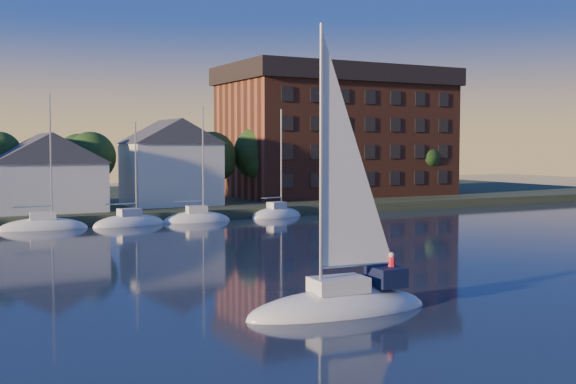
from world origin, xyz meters
TOP-DOWN VIEW (x-y plane):
  - ground at (0.00, 0.00)m, footprint 260.00×260.00m
  - shoreline_land at (0.00, 75.00)m, footprint 160.00×50.00m
  - wooden_dock at (0.00, 52.00)m, footprint 120.00×3.00m
  - clubhouse_centre at (-6.00, 57.00)m, footprint 11.55×8.40m
  - clubhouse_east at (8.00, 59.00)m, footprint 10.50×8.40m
  - condo_block at (34.00, 64.95)m, footprint 31.00×17.00m
  - tree_line at (2.00, 63.00)m, footprint 93.40×5.40m
  - hero_sailboat at (-0.97, 7.94)m, footprint 9.36×3.53m

SIDE VIEW (x-z plane):
  - ground at x=0.00m, z-range 0.00..0.00m
  - shoreline_land at x=0.00m, z-range -1.00..1.00m
  - wooden_dock at x=0.00m, z-range -0.50..0.50m
  - hero_sailboat at x=-0.97m, z-range -6.56..7.75m
  - clubhouse_centre at x=-6.00m, z-range 1.09..9.17m
  - clubhouse_east at x=8.00m, z-range 1.10..10.90m
  - tree_line at x=2.00m, z-range 2.73..11.63m
  - condo_block at x=34.00m, z-range 1.09..18.49m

